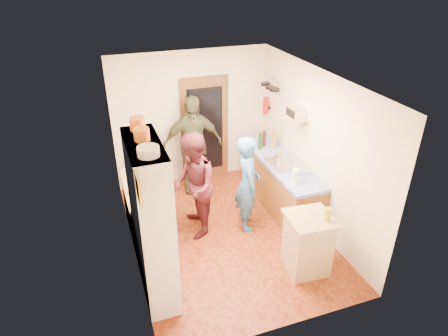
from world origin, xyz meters
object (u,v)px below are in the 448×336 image
hutch_body (152,222)px  right_counter_base (280,185)px  island_base (307,245)px  person_hob (250,184)px  person_back (193,145)px  person_left (195,184)px

hutch_body → right_counter_base: (2.50, 1.30, -0.68)m
island_base → right_counter_base: bearing=76.6°
hutch_body → person_hob: hutch_body is taller
right_counter_base → person_back: bearing=141.1°
hutch_body → person_left: bearing=51.2°
person_hob → person_back: 1.57m
hutch_body → person_left: (0.87, 1.08, -0.22)m
person_left → right_counter_base: bearing=105.2°
person_hob → person_left: bearing=89.8°
hutch_body → island_base: 2.24m
right_counter_base → person_left: person_left is taller
hutch_body → person_back: bearing=63.0°
right_counter_base → person_hob: (-0.77, -0.42, 0.40)m
right_counter_base → person_left: 1.71m
right_counter_base → person_back: size_ratio=1.15×
person_hob → person_back: (-0.53, 1.47, 0.13)m
right_counter_base → island_base: 1.70m
island_base → hutch_body: bearing=170.3°
hutch_body → person_hob: bearing=27.1°
right_counter_base → island_base: bearing=-103.4°
person_back → person_hob: bearing=-66.3°
right_counter_base → person_hob: 0.97m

